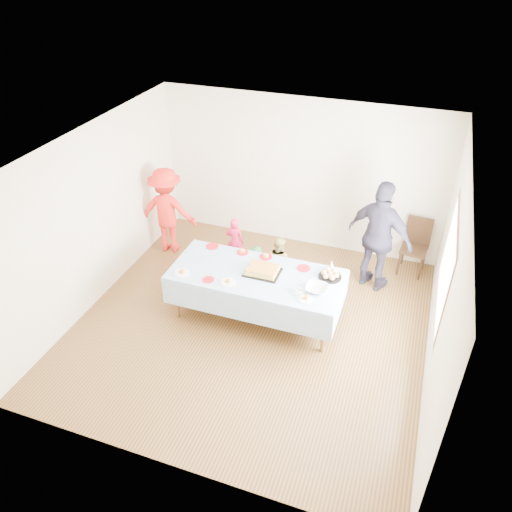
% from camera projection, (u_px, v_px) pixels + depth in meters
% --- Properties ---
extents(ground, '(5.00, 5.00, 0.00)m').
position_uv_depth(ground, '(252.00, 324.00, 7.46)').
color(ground, '#4C3115').
rests_on(ground, ground).
extents(room_walls, '(5.04, 5.04, 2.72)m').
position_uv_depth(room_walls, '(255.00, 221.00, 6.46)').
color(room_walls, beige).
rests_on(room_walls, ground).
extents(party_table, '(2.50, 1.10, 0.78)m').
position_uv_depth(party_table, '(256.00, 277.00, 7.22)').
color(party_table, brown).
rests_on(party_table, ground).
extents(birthday_cake, '(0.51, 0.39, 0.09)m').
position_uv_depth(birthday_cake, '(263.00, 270.00, 7.19)').
color(birthday_cake, black).
rests_on(birthday_cake, party_table).
extents(rolls_tray, '(0.33, 0.33, 0.10)m').
position_uv_depth(rolls_tray, '(330.00, 275.00, 7.10)').
color(rolls_tray, black).
rests_on(rolls_tray, party_table).
extents(punch_bowl, '(0.31, 0.31, 0.08)m').
position_uv_depth(punch_bowl, '(317.00, 289.00, 6.84)').
color(punch_bowl, silver).
rests_on(punch_bowl, party_table).
extents(party_hat, '(0.11, 0.11, 0.19)m').
position_uv_depth(party_hat, '(331.00, 266.00, 7.19)').
color(party_hat, white).
rests_on(party_hat, party_table).
extents(fork_pile, '(0.24, 0.18, 0.07)m').
position_uv_depth(fork_pile, '(298.00, 291.00, 6.80)').
color(fork_pile, white).
rests_on(fork_pile, party_table).
extents(plate_red_far_a, '(0.20, 0.20, 0.01)m').
position_uv_depth(plate_red_far_a, '(212.00, 246.00, 7.79)').
color(plate_red_far_a, red).
rests_on(plate_red_far_a, party_table).
extents(plate_red_far_b, '(0.18, 0.18, 0.01)m').
position_uv_depth(plate_red_far_b, '(243.00, 252.00, 7.64)').
color(plate_red_far_b, red).
rests_on(plate_red_far_b, party_table).
extents(plate_red_far_c, '(0.19, 0.19, 0.01)m').
position_uv_depth(plate_red_far_c, '(266.00, 257.00, 7.54)').
color(plate_red_far_c, red).
rests_on(plate_red_far_c, party_table).
extents(plate_red_far_d, '(0.20, 0.20, 0.01)m').
position_uv_depth(plate_red_far_d, '(304.00, 268.00, 7.30)').
color(plate_red_far_d, red).
rests_on(plate_red_far_d, party_table).
extents(plate_red_near, '(0.17, 0.17, 0.01)m').
position_uv_depth(plate_red_near, '(208.00, 280.00, 7.06)').
color(plate_red_near, red).
rests_on(plate_red_near, party_table).
extents(plate_white_left, '(0.22, 0.22, 0.01)m').
position_uv_depth(plate_white_left, '(182.00, 273.00, 7.20)').
color(plate_white_left, white).
rests_on(plate_white_left, party_table).
extents(plate_white_mid, '(0.21, 0.21, 0.01)m').
position_uv_depth(plate_white_mid, '(228.00, 282.00, 7.01)').
color(plate_white_mid, white).
rests_on(plate_white_mid, party_table).
extents(plate_white_right, '(0.20, 0.20, 0.01)m').
position_uv_depth(plate_white_right, '(306.00, 299.00, 6.70)').
color(plate_white_right, white).
rests_on(plate_white_right, party_table).
extents(dining_chair, '(0.46, 0.46, 0.97)m').
position_uv_depth(dining_chair, '(416.00, 243.00, 8.34)').
color(dining_chair, black).
rests_on(dining_chair, ground).
extents(toddler_left, '(0.33, 0.23, 0.89)m').
position_uv_depth(toddler_left, '(235.00, 241.00, 8.56)').
color(toddler_left, '#E31C4C').
rests_on(toddler_left, ground).
extents(toddler_mid, '(0.40, 0.29, 0.76)m').
position_uv_depth(toddler_mid, '(256.00, 267.00, 8.02)').
color(toddler_mid, '#23692C').
rests_on(toddler_mid, ground).
extents(toddler_right, '(0.52, 0.47, 0.89)m').
position_uv_depth(toddler_right, '(278.00, 261.00, 8.05)').
color(toddler_right, tan).
rests_on(toddler_right, ground).
extents(adult_left, '(1.09, 0.72, 1.58)m').
position_uv_depth(adult_left, '(167.00, 211.00, 8.74)').
color(adult_left, red).
rests_on(adult_left, ground).
extents(adult_right, '(1.18, 0.84, 1.86)m').
position_uv_depth(adult_right, '(379.00, 237.00, 7.73)').
color(adult_right, '#2B2837').
rests_on(adult_right, ground).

